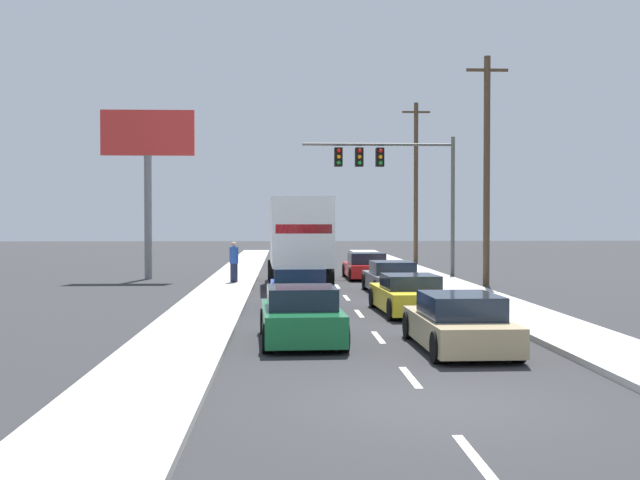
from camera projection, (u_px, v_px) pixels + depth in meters
ground_plane at (333, 282)px, 37.58m from camera, size 140.00×140.00×0.00m
sidewalk_right at (457, 289)px, 32.80m from camera, size 2.24×80.00×0.14m
sidewalk_left at (224, 290)px, 32.38m from camera, size 2.24×80.00×0.14m
lane_markings at (337, 286)px, 34.80m from camera, size 0.14×62.00×0.01m
box_truck at (299, 237)px, 35.27m from camera, size 2.82×7.98×3.77m
car_blue at (299, 290)px, 26.05m from camera, size 1.97×4.31×1.34m
car_green at (301, 317)px, 18.98m from camera, size 2.02×4.10×1.31m
car_red at (366, 267)px, 39.37m from camera, size 2.05×4.41×1.27m
car_gray at (392, 278)px, 31.77m from camera, size 1.97×4.45×1.24m
car_yellow at (409, 296)px, 24.86m from camera, size 2.05×4.60×1.20m
car_tan at (459, 324)px, 17.91m from camera, size 1.92×4.49×1.25m
traffic_signal_mast at (385, 168)px, 41.59m from camera, size 7.82×0.69×7.10m
utility_pole_mid at (487, 168)px, 35.15m from camera, size 1.80×0.28×9.89m
utility_pole_far at (416, 181)px, 52.77m from camera, size 1.80×0.28×10.40m
roadside_billboard at (148, 157)px, 39.09m from camera, size 4.46×0.36×8.11m
pedestrian_mid_block at (234, 262)px, 35.41m from camera, size 0.38×0.38×1.76m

